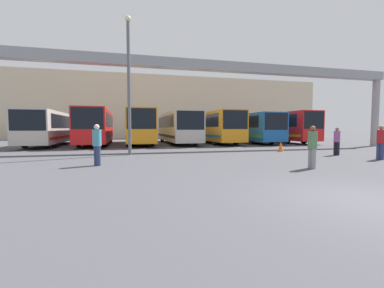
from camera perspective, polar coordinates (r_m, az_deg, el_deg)
name	(u,v)px	position (r m, az deg, el deg)	size (l,w,h in m)	color
ground_plane	(370,202)	(7.03, 34.86, -10.45)	(200.00, 200.00, 0.00)	#47474C
building_backdrop	(156,109)	(47.92, -8.10, 7.65)	(57.63, 12.00, 10.21)	beige
overhead_gantry	(198,73)	(19.81, 1.30, 15.42)	(34.30, 0.80, 6.67)	gray
bus_slot_0	(52,127)	(27.78, -28.75, 3.39)	(2.63, 12.15, 3.07)	beige
bus_slot_1	(97,125)	(26.98, -20.45, 3.91)	(2.57, 11.99, 3.32)	red
bus_slot_2	(138,125)	(26.64, -11.82, 4.07)	(2.56, 11.55, 3.33)	orange
bus_slot_3	(177,126)	(27.47, -3.38, 3.96)	(2.62, 12.27, 3.18)	beige
bus_slot_4	(215,126)	(27.79, 5.14, 4.08)	(2.57, 10.75, 3.31)	orange
bus_slot_5	(247,127)	(29.94, 12.06, 3.80)	(2.63, 11.99, 3.14)	#1959A5
bus_slot_6	(277,126)	(32.08, 18.41, 3.88)	(2.44, 12.34, 3.35)	red
pedestrian_far_center	(97,144)	(11.83, -20.36, 0.05)	(0.37, 0.37, 1.79)	navy
pedestrian_mid_left	(312,146)	(11.35, 25.17, -0.40)	(0.36, 0.36, 1.72)	gray
pedestrian_near_left	(381,142)	(16.46, 36.39, 0.45)	(0.37, 0.37, 1.77)	navy
pedestrian_near_center	(337,140)	(17.68, 29.50, 0.70)	(0.35, 0.35, 1.68)	black
traffic_cone	(281,147)	(18.87, 19.12, -0.55)	(0.37, 0.37, 0.69)	orange
lamp_post	(129,80)	(16.35, -13.86, 13.61)	(0.36, 0.36, 8.30)	#595B60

